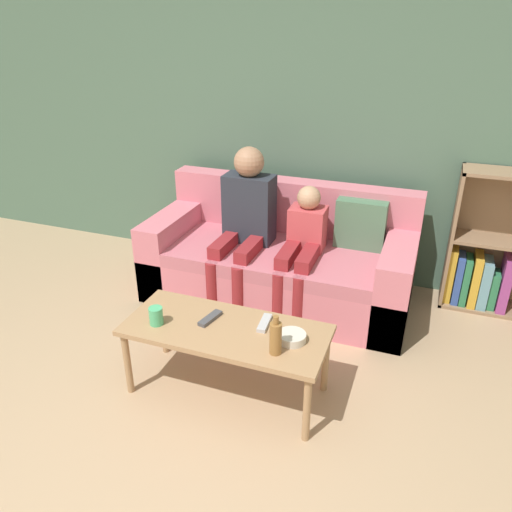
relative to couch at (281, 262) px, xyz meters
The scene contains 12 objects.
ground_plane 2.05m from the couch, 91.80° to the right, with size 22.00×22.00×0.00m, color tan.
wall_back 1.15m from the couch, 96.61° to the left, with size 12.00×0.06×2.60m.
couch is the anchor object (origin of this frame).
bookshelf 1.52m from the couch, 15.08° to the left, with size 0.63×0.28×1.05m.
coffee_table 1.16m from the couch, 87.53° to the right, with size 1.13×0.49×0.44m.
person_adult 0.47m from the couch, 162.74° to the right, with size 0.37×0.62×1.15m.
person_child 0.33m from the couch, 33.60° to the right, with size 0.26×0.61×0.91m.
cup_near 1.31m from the couch, 104.66° to the right, with size 0.08×0.08×0.10m.
tv_remote_0 1.09m from the couch, 77.16° to the right, with size 0.06×0.17×0.02m.
tv_remote_1 1.13m from the couch, 93.42° to the right, with size 0.08×0.18×0.02m.
snack_bowl 1.23m from the couch, 69.60° to the right, with size 0.15×0.15×0.05m.
bottle 1.35m from the couch, 73.52° to the right, with size 0.06×0.06×0.22m.
Camera 1 is at (1.07, -1.21, 1.99)m, focal length 35.00 mm.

